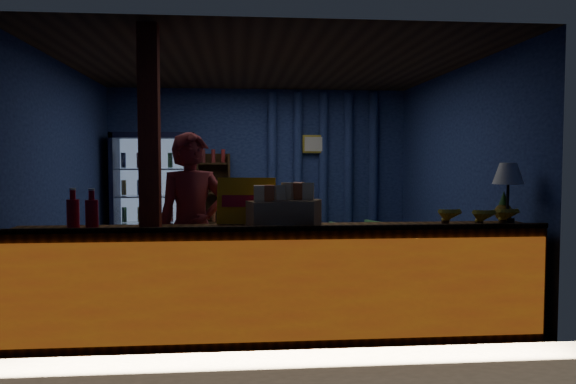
{
  "coord_description": "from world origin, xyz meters",
  "views": [
    {
      "loc": [
        -0.34,
        -6.55,
        1.51
      ],
      "look_at": [
        0.23,
        -0.2,
        1.14
      ],
      "focal_mm": 35.0,
      "sensor_mm": 36.0,
      "label": 1
    }
  ],
  "objects_px": {
    "shopkeeper": "(192,229)",
    "table_lamp": "(508,176)",
    "green_chair": "(360,243)",
    "pastry_tray": "(278,222)"
  },
  "relations": [
    {
      "from": "green_chair",
      "to": "pastry_tray",
      "type": "bearing_deg",
      "value": 44.31
    },
    {
      "from": "green_chair",
      "to": "table_lamp",
      "type": "xyz_separation_m",
      "value": [
        0.63,
        -3.1,
        1.05
      ]
    },
    {
      "from": "shopkeeper",
      "to": "table_lamp",
      "type": "height_order",
      "value": "shopkeeper"
    },
    {
      "from": "shopkeeper",
      "to": "pastry_tray",
      "type": "relative_size",
      "value": 3.42
    },
    {
      "from": "shopkeeper",
      "to": "table_lamp",
      "type": "distance_m",
      "value": 2.87
    },
    {
      "from": "pastry_tray",
      "to": "table_lamp",
      "type": "distance_m",
      "value": 2.08
    },
    {
      "from": "shopkeeper",
      "to": "pastry_tray",
      "type": "distance_m",
      "value": 0.86
    },
    {
      "from": "shopkeeper",
      "to": "green_chair",
      "type": "height_order",
      "value": "shopkeeper"
    },
    {
      "from": "green_chair",
      "to": "shopkeeper",
      "type": "bearing_deg",
      "value": 30.12
    },
    {
      "from": "shopkeeper",
      "to": "table_lamp",
      "type": "xyz_separation_m",
      "value": [
        2.8,
        -0.37,
        0.49
      ]
    }
  ]
}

